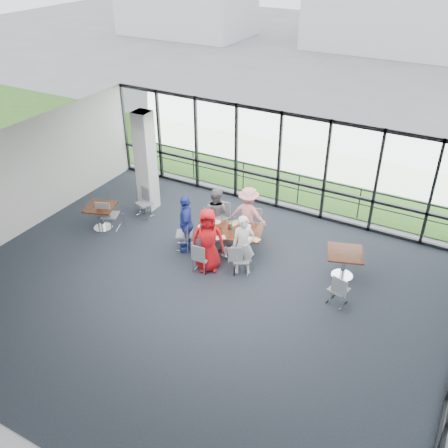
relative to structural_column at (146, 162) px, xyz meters
The scene contains 41 objects.
floor 4.96m from the structural_column, 39.81° to the right, with size 12.00×10.00×0.02m, color #222531.
ceiling 4.95m from the structural_column, 39.81° to the right, with size 12.00×10.00×0.04m, color white.
wall_left 3.84m from the structural_column, 128.66° to the right, with size 0.10×10.00×3.20m, color silver.
wall_front 8.77m from the structural_column, 65.77° to the right, with size 12.00×0.10×3.20m, color silver.
curtain_wall_back 4.12m from the structural_column, 29.05° to the left, with size 12.00×0.10×3.20m, color white.
structural_column is the anchor object (origin of this frame).
apron 8.04m from the structural_column, 62.78° to the left, with size 80.00×70.00×0.02m, color slate.
grass_strip 6.36m from the structural_column, 54.25° to the left, with size 80.00×5.00×0.01m, color #235F1A.
hangar_aux 28.85m from the structural_column, 119.94° to the left, with size 10.00×6.00×4.00m, color silver.
guard_rail 4.57m from the structural_column, 35.84° to the left, with size 0.06×0.06×12.00m, color #2D2D33.
main_table 3.79m from the structural_column, 16.83° to the right, with size 2.00×1.48×0.75m.
side_table_left 2.04m from the structural_column, 105.10° to the right, with size 1.05×1.05×0.75m.
side_table_right 6.69m from the structural_column, ahead, with size 1.12×1.12×0.75m.
diner_near_left 3.96m from the structural_column, 30.42° to the right, with size 0.87×0.57×1.78m, color red.
diner_near_right 4.61m from the structural_column, 21.31° to the right, with size 0.60×0.44×1.65m, color silver.
diner_far_left 2.95m from the structural_column, 10.98° to the right, with size 0.77×0.48×1.59m, color slate.
diner_far_right 3.71m from the structural_column, ahead, with size 1.06×0.55×1.65m, color pink.
diner_end 2.89m from the structural_column, 31.70° to the right, with size 1.00×0.54×1.70m, color #283BA3.
chair_main_nl 4.07m from the structural_column, 32.91° to the right, with size 0.41×0.41×0.83m, color gray, non-canonical shape.
chair_main_nr 4.70m from the structural_column, 22.24° to the right, with size 0.41×0.41×0.83m, color gray, non-canonical shape.
chair_main_fl 3.00m from the structural_column, ahead, with size 0.46×0.46×0.94m, color gray, non-canonical shape.
chair_main_fr 3.84m from the structural_column, ahead, with size 0.42×0.42×0.86m, color gray, non-canonical shape.
chair_main_end 2.93m from the structural_column, 32.33° to the right, with size 0.45×0.45×0.92m, color gray, non-canonical shape.
chair_spare_la 1.99m from the structural_column, 97.77° to the right, with size 0.46×0.46×0.93m, color gray, non-canonical shape.
chair_spare_lb 1.29m from the structural_column, 67.52° to the right, with size 0.43×0.43×0.88m, color gray, non-canonical shape.
chair_spare_r 7.12m from the structural_column, 14.02° to the right, with size 0.42×0.42×0.85m, color gray, non-canonical shape.
plate_nl 3.58m from the structural_column, 26.31° to the right, with size 0.26×0.26×0.01m, color white.
plate_nr 4.36m from the structural_column, 16.60° to the right, with size 0.27×0.27×0.01m, color white.
plate_fl 3.20m from the structural_column, 16.16° to the right, with size 0.28×0.28×0.01m, color white.
plate_fr 3.98m from the structural_column, ahead, with size 0.24×0.24×0.01m, color white.
plate_end 3.17m from the structural_column, 24.42° to the right, with size 0.28×0.28×0.01m, color white.
tumbler_a 3.68m from the structural_column, 21.55° to the right, with size 0.07×0.07×0.14m, color white.
tumbler_b 4.09m from the structural_column, 16.45° to the right, with size 0.08×0.08×0.15m, color white.
tumbler_c 3.59m from the structural_column, 13.12° to the right, with size 0.07×0.07×0.14m, color white.
tumbler_d 3.37m from the structural_column, 25.14° to the right, with size 0.07×0.07×0.14m, color white.
menu_a 3.89m from the structural_column, 23.57° to the right, with size 0.28×0.20×0.00m, color beige.
menu_b 4.54m from the structural_column, 14.76° to the right, with size 0.29×0.20×0.00m, color beige.
menu_c 3.63m from the structural_column, 10.89° to the right, with size 0.31×0.22×0.00m, color beige.
condiment_caddy 3.72m from the structural_column, 15.97° to the right, with size 0.10×0.07×0.04m, color black.
ketchup_bottle 3.70m from the structural_column, 16.54° to the right, with size 0.06×0.06×0.18m, color #A3181C.
green_bottle 3.77m from the structural_column, 16.24° to the right, with size 0.05×0.05×0.20m, color #1F703A.
Camera 1 is at (5.32, -8.22, 7.95)m, focal length 40.00 mm.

